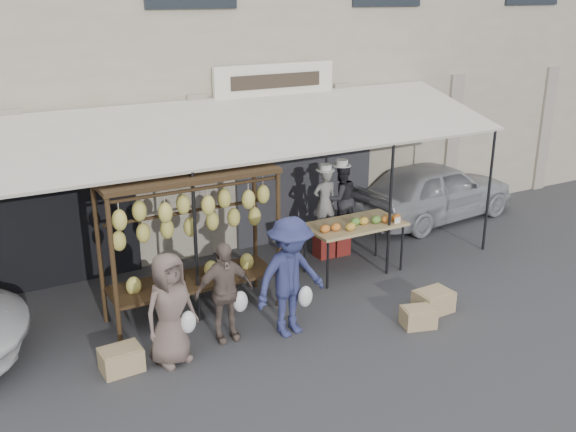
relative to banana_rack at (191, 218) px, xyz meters
name	(u,v)px	position (x,y,z in m)	size (l,w,h in m)	color
ground_plane	(295,338)	(0.98, -1.34, -1.57)	(90.00, 90.00, 0.00)	#2D2D30
shophouse	(141,44)	(0.98, 5.15, 2.08)	(24.00, 6.15, 7.30)	#ACA28D
awning	(225,131)	(0.99, 0.94, 1.01)	(10.00, 2.35, 2.92)	beige
banana_rack	(191,218)	(0.00, 0.00, 0.00)	(2.60, 0.90, 2.24)	black
produce_table	(356,225)	(3.02, 0.13, -0.69)	(1.70, 0.90, 1.04)	#A28A59
vendor_left	(325,202)	(2.93, 0.99, -0.50)	(0.46, 0.30, 1.26)	gray
vendor_right	(341,199)	(3.26, 0.97, -0.48)	(0.64, 0.50, 1.32)	#242429
customer_left	(170,309)	(-0.75, -1.09, -0.79)	(0.75, 0.49, 1.54)	brown
customer_mid	(224,292)	(0.11, -0.88, -0.84)	(0.85, 0.35, 1.45)	#6C594F
customer_right	(290,277)	(0.99, -1.18, -0.69)	(1.14, 0.65, 1.76)	navy
stool_left	(324,246)	(2.93, 0.99, -1.35)	(0.31, 0.31, 0.44)	maroon
stool_right	(340,243)	(3.26, 0.97, -1.35)	(0.30, 0.30, 0.43)	maroon
crate_near_a	(418,317)	(2.74, -1.92, -1.43)	(0.47, 0.36, 0.28)	tan
crate_near_b	(433,301)	(3.24, -1.67, -1.40)	(0.55, 0.42, 0.33)	tan
crate_far	(121,360)	(-1.40, -0.97, -1.41)	(0.52, 0.39, 0.31)	tan
sedan	(434,190)	(6.12, 1.63, -0.92)	(1.53, 3.80, 1.29)	#A1A1A7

